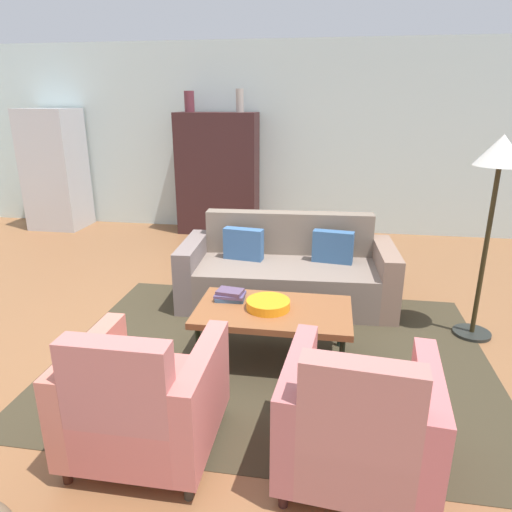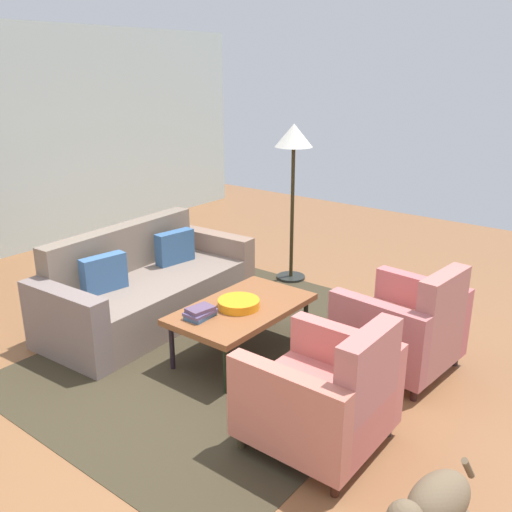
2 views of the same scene
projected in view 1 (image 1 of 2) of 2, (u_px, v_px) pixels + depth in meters
ground_plane at (211, 340)px, 4.01m from camera, size 11.63×11.63×0.00m
wall_back at (270, 139)px, 7.08m from camera, size 9.69×0.12×2.80m
area_rug at (273, 354)px, 3.77m from camera, size 3.40×2.60×0.01m
couch at (287, 273)px, 4.74m from camera, size 2.15×1.01×0.86m
coffee_table at (273, 313)px, 3.60m from camera, size 1.20×0.70×0.44m
armchair_left at (142, 404)px, 2.61m from camera, size 0.80×0.80×0.88m
armchair_right at (358, 426)px, 2.43m from camera, size 0.87×0.87×0.88m
fruit_bowl at (268, 304)px, 3.58m from camera, size 0.34×0.34×0.07m
book_stack at (230, 295)px, 3.74m from camera, size 0.24×0.17×0.09m
cabinet at (218, 174)px, 7.03m from camera, size 1.20×0.51×1.80m
vase_tall at (189, 101)px, 6.75m from camera, size 0.15×0.15×0.29m
vase_round at (240, 101)px, 6.63m from camera, size 0.11×0.11×0.32m
refrigerator at (55, 170)px, 7.32m from camera, size 0.80×0.73×1.85m
floor_lamp at (499, 170)px, 3.64m from camera, size 0.40×0.40×1.72m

